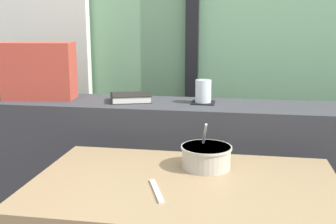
{
  "coord_description": "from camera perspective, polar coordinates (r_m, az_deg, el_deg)",
  "views": [
    {
      "loc": [
        0.23,
        -1.25,
        1.19
      ],
      "look_at": [
        -0.05,
        0.4,
        0.82
      ],
      "focal_mm": 44.8,
      "sensor_mm": 36.0,
      "label": 1
    }
  ],
  "objects": [
    {
      "name": "closed_book",
      "position": [
        1.9,
        -5.16,
        1.95
      ],
      "size": [
        0.21,
        0.19,
        0.03
      ],
      "color": "black",
      "rests_on": "dark_console_ledge"
    },
    {
      "name": "dark_console_ledge",
      "position": [
        1.97,
        2.07,
        -10.71
      ],
      "size": [
        2.8,
        0.32,
        0.83
      ],
      "primitive_type": "cube",
      "color": "#38383D",
      "rests_on": "ground"
    },
    {
      "name": "coaster_square",
      "position": [
        1.85,
        4.79,
        1.28
      ],
      "size": [
        0.1,
        0.1,
        0.0
      ],
      "primitive_type": "cube",
      "color": "black",
      "rests_on": "dark_console_ledge"
    },
    {
      "name": "curtain_left_panel",
      "position": [
        2.56,
        -16.97,
        13.3
      ],
      "size": [
        0.56,
        0.06,
        2.5
      ],
      "primitive_type": "cube",
      "color": "silver",
      "rests_on": "ground"
    },
    {
      "name": "breakfast_table",
      "position": [
        1.37,
        2.25,
        -14.54
      ],
      "size": [
        0.95,
        0.6,
        0.7
      ],
      "color": "#826849",
      "rests_on": "ground"
    },
    {
      "name": "soup_bowl",
      "position": [
        1.43,
        5.22,
        -6.12
      ],
      "size": [
        0.17,
        0.17,
        0.16
      ],
      "color": "#BCB7A8",
      "rests_on": "breakfast_table"
    },
    {
      "name": "throw_pillow",
      "position": [
        2.03,
        -17.16,
        5.37
      ],
      "size": [
        0.34,
        0.18,
        0.26
      ],
      "primitive_type": "cube",
      "rotation": [
        0.0,
        0.0,
        0.13
      ],
      "color": "#B74233",
      "rests_on": "dark_console_ledge"
    },
    {
      "name": "fork_utensil",
      "position": [
        1.24,
        -1.57,
        -10.65
      ],
      "size": [
        0.08,
        0.16,
        0.01
      ],
      "primitive_type": "cube",
      "rotation": [
        0.0,
        0.0,
        0.36
      ],
      "color": "silver",
      "rests_on": "breakfast_table"
    },
    {
      "name": "juice_glass",
      "position": [
        1.85,
        4.82,
        2.75
      ],
      "size": [
        0.07,
        0.07,
        0.1
      ],
      "color": "white",
      "rests_on": "coaster_square"
    }
  ]
}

